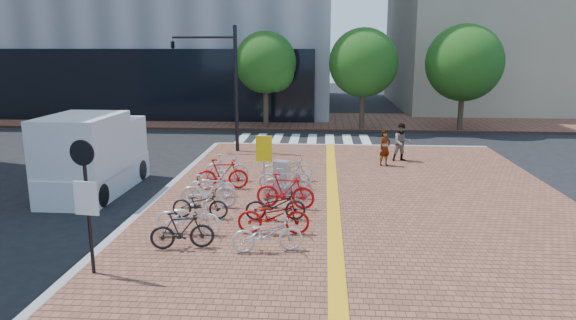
# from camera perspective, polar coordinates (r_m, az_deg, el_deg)

# --- Properties ---
(ground) EXTENTS (120.00, 120.00, 0.00)m
(ground) POSITION_cam_1_polar(r_m,az_deg,el_deg) (15.43, -2.39, -7.07)
(ground) COLOR black
(ground) RESTS_ON ground
(sidewalk) EXTENTS (14.00, 34.00, 0.15)m
(sidewalk) POSITION_cam_1_polar(r_m,az_deg,el_deg) (10.82, 11.08, -15.85)
(sidewalk) COLOR brown
(sidewalk) RESTS_ON ground
(tactile_strip) EXTENTS (0.40, 34.00, 0.01)m
(tactile_strip) POSITION_cam_1_polar(r_m,az_deg,el_deg) (10.70, 5.57, -15.50)
(tactile_strip) COLOR #EEA915
(tactile_strip) RESTS_ON sidewalk
(kerb_west) EXTENTS (0.25, 34.00, 0.15)m
(kerb_west) POSITION_cam_1_polar(r_m,az_deg,el_deg) (12.14, -24.98, -13.56)
(kerb_west) COLOR gray
(kerb_west) RESTS_ON ground
(kerb_north) EXTENTS (14.00, 0.25, 0.15)m
(kerb_north) POSITION_cam_1_polar(r_m,az_deg,el_deg) (26.97, 6.83, 1.55)
(kerb_north) COLOR gray
(kerb_north) RESTS_ON ground
(far_sidewalk) EXTENTS (70.00, 8.00, 0.15)m
(far_sidewalk) POSITION_cam_1_polar(r_m,az_deg,el_deg) (35.85, 1.37, 4.36)
(far_sidewalk) COLOR brown
(far_sidewalk) RESTS_ON ground
(building_beige) EXTENTS (20.00, 18.00, 18.00)m
(building_beige) POSITION_cam_1_polar(r_m,az_deg,el_deg) (49.38, 24.36, 15.91)
(building_beige) COLOR gray
(building_beige) RESTS_ON ground
(crosswalk) EXTENTS (7.50, 4.00, 0.01)m
(crosswalk) POSITION_cam_1_polar(r_m,az_deg,el_deg) (28.93, 1.69, 2.24)
(crosswalk) COLOR silver
(crosswalk) RESTS_ON ground
(street_trees) EXTENTS (16.20, 4.60, 6.35)m
(street_trees) POSITION_cam_1_polar(r_m,az_deg,el_deg) (32.09, 10.27, 10.42)
(street_trees) COLOR #38281E
(street_trees) RESTS_ON far_sidewalk
(bike_0) EXTENTS (1.67, 0.77, 0.97)m
(bike_0) POSITION_cam_1_polar(r_m,az_deg,el_deg) (13.32, -11.69, -7.67)
(bike_0) COLOR black
(bike_0) RESTS_ON sidewalk
(bike_1) EXTENTS (1.88, 0.80, 0.96)m
(bike_1) POSITION_cam_1_polar(r_m,az_deg,el_deg) (14.29, -10.99, -6.24)
(bike_1) COLOR white
(bike_1) RESTS_ON sidewalk
(bike_2) EXTENTS (1.71, 0.65, 0.89)m
(bike_2) POSITION_cam_1_polar(r_m,az_deg,el_deg) (15.53, -9.75, -4.82)
(bike_2) COLOR black
(bike_2) RESTS_ON sidewalk
(bike_3) EXTENTS (1.83, 0.60, 1.09)m
(bike_3) POSITION_cam_1_polar(r_m,az_deg,el_deg) (16.46, -8.83, -3.43)
(bike_3) COLOR silver
(bike_3) RESTS_ON sidewalk
(bike_4) EXTENTS (1.62, 0.61, 0.84)m
(bike_4) POSITION_cam_1_polar(r_m,az_deg,el_deg) (17.67, -8.47, -2.72)
(bike_4) COLOR white
(bike_4) RESTS_ON sidewalk
(bike_5) EXTENTS (1.91, 0.82, 1.11)m
(bike_5) POSITION_cam_1_polar(r_m,az_deg,el_deg) (18.49, -7.31, -1.56)
(bike_5) COLOR #B40C0E
(bike_5) RESTS_ON sidewalk
(bike_6) EXTENTS (1.73, 0.55, 1.03)m
(bike_6) POSITION_cam_1_polar(r_m,az_deg,el_deg) (19.66, -6.82, -0.81)
(bike_6) COLOR silver
(bike_6) RESTS_ON sidewalk
(bike_7) EXTENTS (1.87, 0.97, 0.93)m
(bike_7) POSITION_cam_1_polar(r_m,az_deg,el_deg) (12.89, -2.34, -8.19)
(bike_7) COLOR silver
(bike_7) RESTS_ON sidewalk
(bike_8) EXTENTS (1.99, 0.77, 1.03)m
(bike_8) POSITION_cam_1_polar(r_m,az_deg,el_deg) (14.04, -1.62, -6.21)
(bike_8) COLOR #A80C0C
(bike_8) RESTS_ON sidewalk
(bike_9) EXTENTS (1.83, 0.82, 0.93)m
(bike_9) POSITION_cam_1_polar(r_m,az_deg,el_deg) (15.14, -1.40, -5.00)
(bike_9) COLOR black
(bike_9) RESTS_ON sidewalk
(bike_10) EXTENTS (1.93, 0.76, 1.13)m
(bike_10) POSITION_cam_1_polar(r_m,az_deg,el_deg) (16.19, -0.31, -3.46)
(bike_10) COLOR red
(bike_10) RESTS_ON sidewalk
(bike_11) EXTENTS (1.73, 0.60, 1.02)m
(bike_11) POSITION_cam_1_polar(r_m,az_deg,el_deg) (17.30, -0.08, -2.59)
(bike_11) COLOR #A5A5A9
(bike_11) RESTS_ON sidewalk
(bike_12) EXTENTS (1.92, 0.89, 0.97)m
(bike_12) POSITION_cam_1_polar(r_m,az_deg,el_deg) (18.25, -0.36, -1.87)
(bike_12) COLOR #A5A5AA
(bike_12) RESTS_ON sidewalk
(bike_13) EXTENTS (2.06, 0.99, 1.04)m
(bike_13) POSITION_cam_1_polar(r_m,az_deg,el_deg) (19.39, -0.10, -0.91)
(bike_13) COLOR silver
(bike_13) RESTS_ON sidewalk
(pedestrian_a) EXTENTS (0.68, 0.62, 1.55)m
(pedestrian_a) POSITION_cam_1_polar(r_m,az_deg,el_deg) (22.31, 10.70, 1.33)
(pedestrian_a) COLOR gray
(pedestrian_a) RESTS_ON sidewalk
(pedestrian_b) EXTENTS (0.92, 0.77, 1.69)m
(pedestrian_b) POSITION_cam_1_polar(r_m,az_deg,el_deg) (23.37, 12.53, 1.93)
(pedestrian_b) COLOR #4A505D
(pedestrian_b) RESTS_ON sidewalk
(utility_box) EXTENTS (0.61, 0.52, 1.14)m
(utility_box) POSITION_cam_1_polar(r_m,az_deg,el_deg) (17.91, -0.68, -1.88)
(utility_box) COLOR #B8B7BC
(utility_box) RESTS_ON sidewalk
(yellow_sign) EXTENTS (0.56, 0.14, 2.05)m
(yellow_sign) POSITION_cam_1_polar(r_m,az_deg,el_deg) (17.56, -2.69, 0.68)
(yellow_sign) COLOR #B7B7BC
(yellow_sign) RESTS_ON sidewalk
(notice_sign) EXTENTS (0.57, 0.16, 3.08)m
(notice_sign) POSITION_cam_1_polar(r_m,az_deg,el_deg) (12.04, -21.54, -3.20)
(notice_sign) COLOR black
(notice_sign) RESTS_ON sidewalk
(traffic_light_pole) EXTENTS (3.22, 1.24, 5.99)m
(traffic_light_pole) POSITION_cam_1_polar(r_m,az_deg,el_deg) (25.12, -9.00, 10.36)
(traffic_light_pole) COLOR black
(traffic_light_pole) RESTS_ON sidewalk
(box_truck) EXTENTS (2.27, 5.04, 2.90)m
(box_truck) POSITION_cam_1_polar(r_m,az_deg,el_deg) (19.60, -20.79, 0.49)
(box_truck) COLOR silver
(box_truck) RESTS_ON ground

